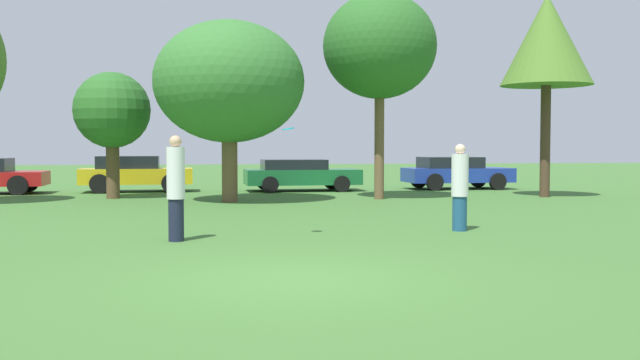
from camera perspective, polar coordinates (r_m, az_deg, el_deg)
name	(u,v)px	position (r m, az deg, el deg)	size (l,w,h in m)	color
ground_plane	(295,279)	(9.30, -2.02, -7.94)	(120.00, 120.00, 0.00)	#3D6B2D
person_thrower	(176,188)	(13.08, -11.50, -0.60)	(0.33, 0.33, 1.92)	#191E33
person_catcher	(460,187)	(14.68, 11.17, -0.57)	(0.34, 0.34, 1.77)	navy
frisbee	(288,129)	(13.35, -2.56, 4.13)	(0.22, 0.22, 0.06)	#19B2D8
tree_1	(112,111)	(24.40, -16.36, 5.31)	(2.50, 2.50, 4.17)	brown
tree_2	(229,82)	(22.19, -7.31, 7.79)	(4.64, 4.64, 5.58)	brown
tree_3	(380,47)	(23.42, 4.81, 10.61)	(3.68, 3.68, 6.67)	brown
tree_4	(547,41)	(25.53, 17.75, 10.56)	(3.07, 3.07, 6.85)	#473323
parked_car_yellow	(135,173)	(27.79, -14.66, 0.57)	(4.20, 2.05, 1.36)	gold
parked_car_green	(300,174)	(27.42, -1.61, 0.46)	(4.47, 2.25, 1.22)	#196633
parked_car_blue	(455,172)	(29.17, 10.83, 0.63)	(4.31, 2.23, 1.30)	#1E389E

